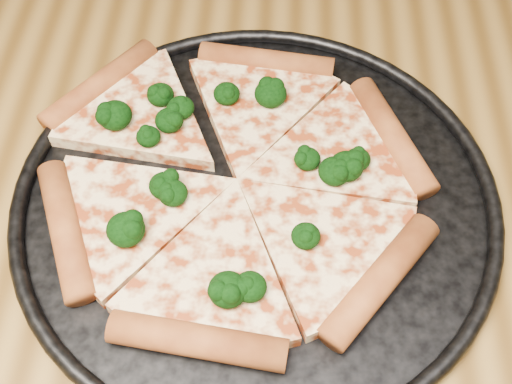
{
  "coord_description": "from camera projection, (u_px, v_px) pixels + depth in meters",
  "views": [
    {
      "loc": [
        0.12,
        -0.17,
        1.19
      ],
      "look_at": [
        0.11,
        0.13,
        0.77
      ],
      "focal_mm": 46.04,
      "sensor_mm": 36.0,
      "label": 1
    }
  ],
  "objects": [
    {
      "name": "pizza_pan",
      "position": [
        256.0,
        198.0,
        0.53
      ],
      "size": [
        0.39,
        0.39,
        0.02
      ],
      "color": "black",
      "rests_on": "dining_table"
    },
    {
      "name": "pizza",
      "position": [
        233.0,
        178.0,
        0.53
      ],
      "size": [
        0.34,
        0.32,
        0.02
      ],
      "rotation": [
        0.0,
        0.0,
        -0.13
      ],
      "color": "#FFD89C",
      "rests_on": "pizza_pan"
    },
    {
      "name": "broccoli_florets",
      "position": [
        222.0,
        165.0,
        0.52
      ],
      "size": [
        0.23,
        0.22,
        0.02
      ],
      "color": "black",
      "rests_on": "pizza"
    }
  ]
}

